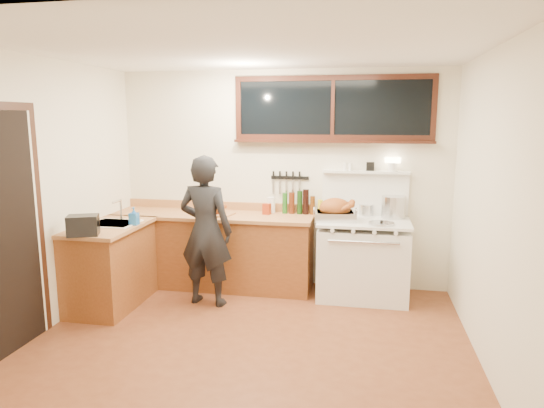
% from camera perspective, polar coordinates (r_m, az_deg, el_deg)
% --- Properties ---
extents(ground_plane, '(4.00, 3.50, 0.02)m').
position_cam_1_polar(ground_plane, '(4.62, -2.70, -16.15)').
color(ground_plane, brown).
extents(room_shell, '(4.10, 3.60, 2.65)m').
position_cam_1_polar(room_shell, '(4.17, -2.89, 4.79)').
color(room_shell, silver).
rests_on(room_shell, ground).
extents(counter_back, '(2.44, 0.64, 1.00)m').
position_cam_1_polar(counter_back, '(5.98, -6.96, -5.31)').
color(counter_back, brown).
rests_on(counter_back, ground).
extents(counter_left, '(0.64, 1.09, 0.90)m').
position_cam_1_polar(counter_left, '(5.60, -18.45, -6.85)').
color(counter_left, brown).
rests_on(counter_left, ground).
extents(sink_unit, '(0.50, 0.45, 0.37)m').
position_cam_1_polar(sink_unit, '(5.56, -18.12, -2.75)').
color(sink_unit, white).
rests_on(sink_unit, counter_left).
extents(vintage_stove, '(1.02, 0.74, 1.59)m').
position_cam_1_polar(vintage_stove, '(5.66, 10.64, -6.16)').
color(vintage_stove, white).
rests_on(vintage_stove, ground).
extents(back_window, '(2.32, 0.13, 0.77)m').
position_cam_1_polar(back_window, '(5.76, 7.14, 10.31)').
color(back_window, black).
rests_on(back_window, room_shell).
extents(left_doorway, '(0.02, 1.04, 2.17)m').
position_cam_1_polar(left_doorway, '(4.68, -29.06, -2.89)').
color(left_doorway, black).
rests_on(left_doorway, ground).
extents(knife_strip, '(0.46, 0.03, 0.28)m').
position_cam_1_polar(knife_strip, '(5.88, 1.94, 3.01)').
color(knife_strip, black).
rests_on(knife_strip, room_shell).
extents(man, '(0.65, 0.47, 1.65)m').
position_cam_1_polar(man, '(5.32, -7.80, -3.15)').
color(man, black).
rests_on(man, ground).
extents(soap_bottle, '(0.09, 0.09, 0.19)m').
position_cam_1_polar(soap_bottle, '(5.41, -15.93, -1.37)').
color(soap_bottle, blue).
rests_on(soap_bottle, counter_left).
extents(toaster, '(0.34, 0.29, 0.20)m').
position_cam_1_polar(toaster, '(5.08, -21.34, -2.35)').
color(toaster, black).
rests_on(toaster, counter_left).
extents(cutting_board, '(0.42, 0.34, 0.13)m').
position_cam_1_polar(cutting_board, '(5.78, -6.51, -0.77)').
color(cutting_board, '#AF7545').
rests_on(cutting_board, counter_back).
extents(roast_turkey, '(0.50, 0.40, 0.25)m').
position_cam_1_polar(roast_turkey, '(5.48, 7.48, -0.84)').
color(roast_turkey, silver).
rests_on(roast_turkey, vintage_stove).
extents(stockpot, '(0.35, 0.35, 0.26)m').
position_cam_1_polar(stockpot, '(5.73, 14.11, -0.35)').
color(stockpot, silver).
rests_on(stockpot, vintage_stove).
extents(saucepan, '(0.21, 0.31, 0.13)m').
position_cam_1_polar(saucepan, '(5.83, 11.03, -0.66)').
color(saucepan, silver).
rests_on(saucepan, vintage_stove).
extents(pot_lid, '(0.33, 0.33, 0.04)m').
position_cam_1_polar(pot_lid, '(5.36, 12.75, -2.23)').
color(pot_lid, silver).
rests_on(pot_lid, vintage_stove).
extents(coffee_tin, '(0.10, 0.09, 0.13)m').
position_cam_1_polar(coffee_tin, '(5.77, -0.61, -0.58)').
color(coffee_tin, '#9B2E11').
rests_on(coffee_tin, counter_back).
extents(pitcher, '(0.13, 0.13, 0.19)m').
position_cam_1_polar(pitcher, '(5.88, -0.09, -0.10)').
color(pitcher, white).
rests_on(pitcher, counter_back).
extents(bottle_cluster, '(0.49, 0.07, 0.30)m').
position_cam_1_polar(bottle_cluster, '(5.79, 3.44, 0.09)').
color(bottle_cluster, black).
rests_on(bottle_cluster, counter_back).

